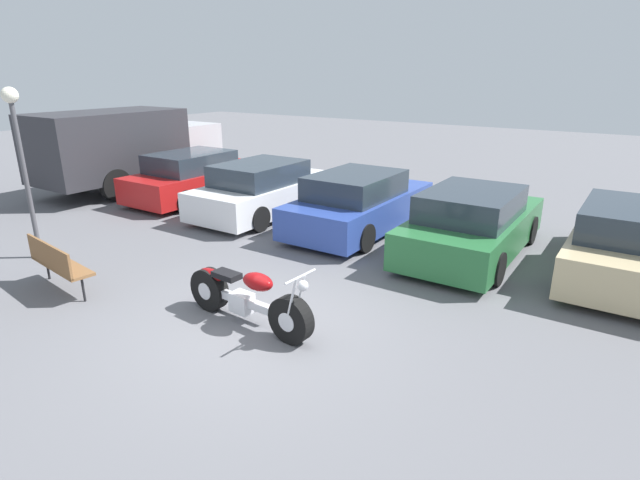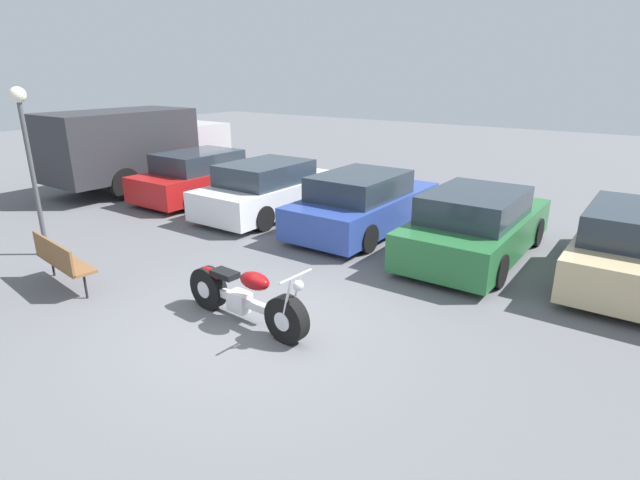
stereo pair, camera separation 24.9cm
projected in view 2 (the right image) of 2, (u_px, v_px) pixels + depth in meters
name	position (u px, v px, depth m)	size (l,w,h in m)	color
ground_plane	(253.00, 326.00, 7.39)	(60.00, 60.00, 0.00)	slate
motorcycle	(244.00, 297.00, 7.37)	(2.36, 0.62, 1.04)	black
parked_car_red	(204.00, 176.00, 14.71)	(1.92, 4.35, 1.39)	red
parked_car_white	(271.00, 189.00, 13.06)	(1.92, 4.35, 1.39)	white
parked_car_blue	(364.00, 204.00, 11.67)	(1.92, 4.35, 1.39)	#2D479E
parked_car_green	(476.00, 226.00, 10.00)	(1.92, 4.35, 1.39)	#286B38
parked_car_champagne	(637.00, 247.00, 8.79)	(1.92, 4.35, 1.39)	#C6B284
delivery_truck	(135.00, 144.00, 15.81)	(2.35, 5.91, 2.46)	#2D2D33
park_bench	(60.00, 258.00, 8.53)	(1.65, 0.61, 0.89)	brown
lamp_post	(26.00, 138.00, 9.53)	(0.30, 0.30, 3.32)	#4C4C51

